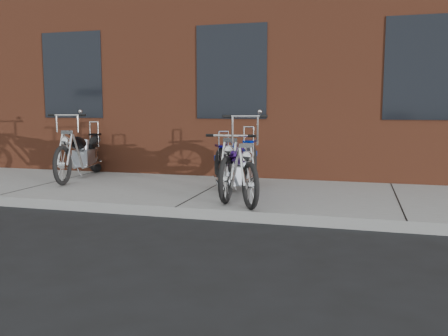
% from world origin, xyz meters
% --- Properties ---
extents(ground, '(120.00, 120.00, 0.00)m').
position_xyz_m(ground, '(0.00, 0.00, 0.00)').
color(ground, black).
rests_on(ground, ground).
extents(sidewalk, '(22.00, 3.00, 0.15)m').
position_xyz_m(sidewalk, '(0.00, 1.50, 0.07)').
color(sidewalk, '#9F9F9F').
rests_on(sidewalk, ground).
extents(building_brick, '(22.00, 10.00, 8.00)m').
position_xyz_m(building_brick, '(0.00, 8.00, 4.00)').
color(building_brick, brown).
rests_on(building_brick, ground).
extents(chopper_purple, '(1.21, 2.01, 1.27)m').
position_xyz_m(chopper_purple, '(0.61, 0.87, 0.56)').
color(chopper_purple, black).
rests_on(chopper_purple, sidewalk).
extents(chopper_blue, '(0.58, 2.38, 1.04)m').
position_xyz_m(chopper_blue, '(0.59, 1.33, 0.58)').
color(chopper_blue, black).
rests_on(chopper_blue, sidewalk).
extents(chopper_third, '(0.73, 2.44, 1.25)m').
position_xyz_m(chopper_third, '(-2.78, 2.13, 0.59)').
color(chopper_third, black).
rests_on(chopper_third, sidewalk).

